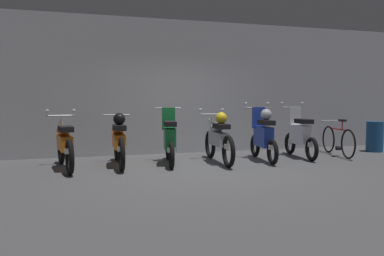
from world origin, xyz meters
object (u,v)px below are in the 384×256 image
at_px(motorbike_slot_3, 218,138).
at_px(motorbike_slot_4, 263,135).
at_px(motorbike_slot_0, 65,144).
at_px(bicycle, 338,141).
at_px(trash_bin, 375,137).
at_px(motorbike_slot_1, 119,140).
at_px(motorbike_slot_2, 170,139).
at_px(motorbike_slot_5, 300,135).

xyz_separation_m(motorbike_slot_3, motorbike_slot_4, (1.04, -0.02, 0.04)).
height_order(motorbike_slot_0, bicycle, motorbike_slot_0).
bearing_deg(trash_bin, motorbike_slot_3, -174.18).
relative_size(motorbike_slot_1, trash_bin, 2.49).
bearing_deg(motorbike_slot_2, bicycle, -0.42).
xyz_separation_m(motorbike_slot_5, trash_bin, (2.40, 0.29, -0.14)).
bearing_deg(motorbike_slot_4, motorbike_slot_5, 10.29).
distance_m(motorbike_slot_3, motorbike_slot_4, 1.04).
distance_m(motorbike_slot_4, trash_bin, 3.48).
relative_size(motorbike_slot_0, motorbike_slot_4, 1.16).
height_order(motorbike_slot_4, bicycle, motorbike_slot_4).
xyz_separation_m(motorbike_slot_1, motorbike_slot_2, (1.05, -0.05, -0.00)).
height_order(motorbike_slot_1, motorbike_slot_3, motorbike_slot_3).
relative_size(motorbike_slot_0, motorbike_slot_1, 0.99).
xyz_separation_m(motorbike_slot_3, trash_bin, (4.48, 0.46, -0.14)).
height_order(motorbike_slot_4, motorbike_slot_5, same).
bearing_deg(trash_bin, bicycle, -166.72).
height_order(motorbike_slot_1, trash_bin, motorbike_slot_1).
xyz_separation_m(motorbike_slot_2, motorbike_slot_4, (2.07, -0.18, 0.04)).
bearing_deg(motorbike_slot_1, motorbike_slot_2, -2.48).
height_order(motorbike_slot_0, trash_bin, motorbike_slot_0).
bearing_deg(motorbike_slot_4, motorbike_slot_0, 177.56).
distance_m(motorbike_slot_0, motorbike_slot_1, 1.04).
bearing_deg(motorbike_slot_2, motorbike_slot_1, 177.52).
bearing_deg(motorbike_slot_3, motorbike_slot_5, 4.67).
xyz_separation_m(motorbike_slot_2, bicycle, (4.14, -0.03, -0.16)).
distance_m(motorbike_slot_1, trash_bin, 6.57).
bearing_deg(motorbike_slot_0, motorbike_slot_1, 2.79).
relative_size(motorbike_slot_1, motorbike_slot_3, 1.00).
bearing_deg(motorbike_slot_3, motorbike_slot_0, 177.09).
bearing_deg(bicycle, motorbike_slot_3, -177.54).
bearing_deg(motorbike_slot_5, trash_bin, 6.82).
bearing_deg(trash_bin, motorbike_slot_4, -172.13).
relative_size(motorbike_slot_5, trash_bin, 2.14).
height_order(motorbike_slot_5, bicycle, motorbike_slot_5).
xyz_separation_m(motorbike_slot_2, trash_bin, (5.51, 0.29, -0.13)).
xyz_separation_m(motorbike_slot_0, bicycle, (6.23, -0.03, -0.13)).
xyz_separation_m(motorbike_slot_5, bicycle, (1.03, -0.04, -0.17)).
distance_m(motorbike_slot_1, motorbike_slot_3, 2.09).
height_order(motorbike_slot_0, motorbike_slot_2, motorbike_slot_2).
xyz_separation_m(motorbike_slot_0, motorbike_slot_4, (4.16, -0.18, 0.08)).
bearing_deg(motorbike_slot_1, motorbike_slot_3, -5.75).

